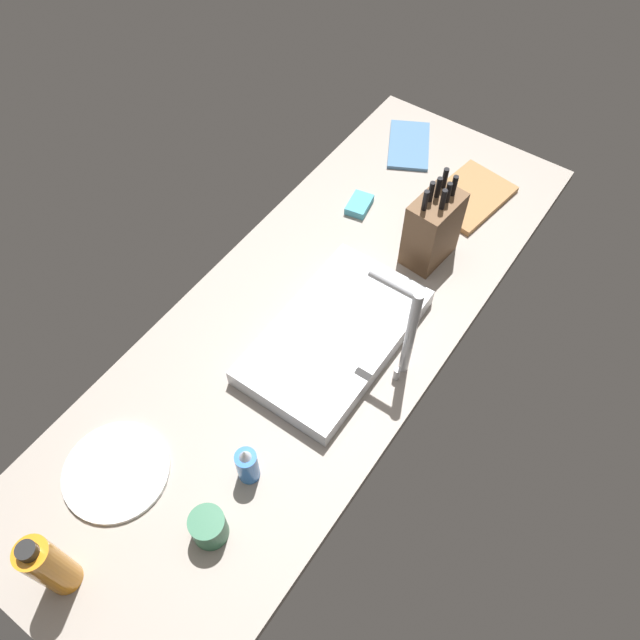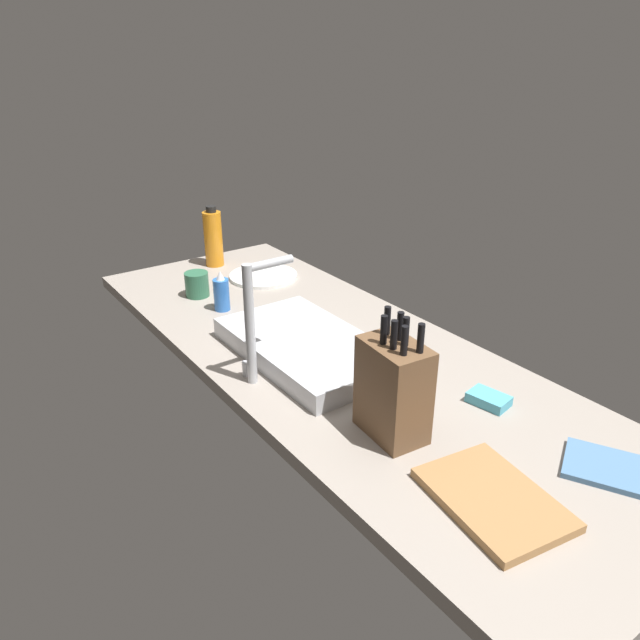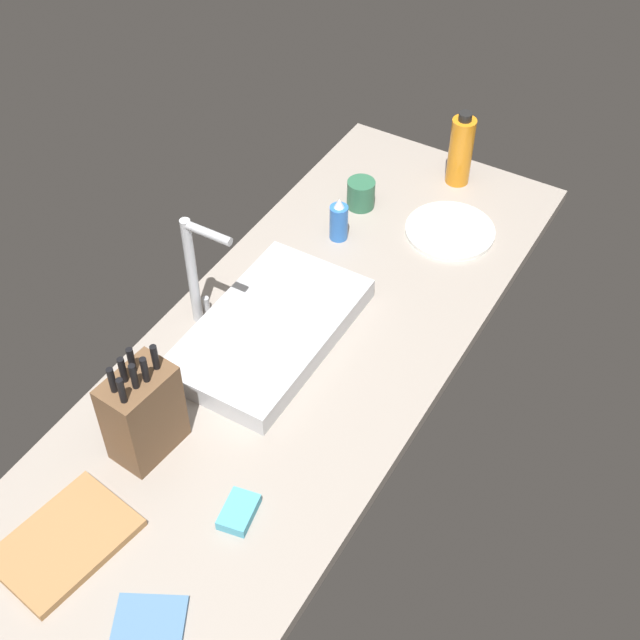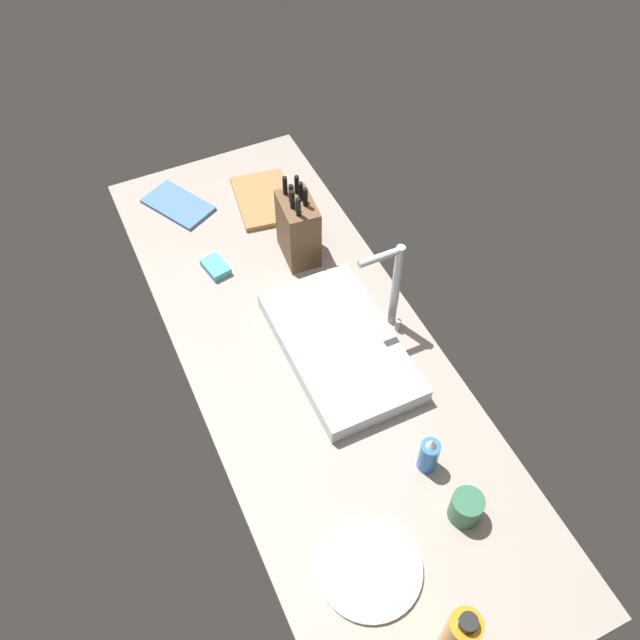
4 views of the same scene
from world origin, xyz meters
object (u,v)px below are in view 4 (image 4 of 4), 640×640
sink_basin (340,346)px  cutting_board (264,199)px  water_bottle (459,637)px  knife_block (298,228)px  soap_bottle (429,455)px  dinner_plate (370,569)px  dish_sponge (216,267)px  dish_towel (178,205)px  faucet (393,282)px  coffee_mug (466,508)px

sink_basin → cutting_board: size_ratio=1.94×
water_bottle → knife_block: bearing=171.6°
sink_basin → soap_bottle: soap_bottle is taller
dinner_plate → dish_sponge: bearing=-179.7°
water_bottle → dinner_plate: size_ratio=0.93×
sink_basin → dish_towel: size_ratio=2.20×
faucet → dish_sponge: size_ratio=3.37×
knife_block → dish_towel: size_ratio=1.20×
cutting_board → dinner_plate: (122.49, -24.66, -0.30)cm
cutting_board → water_bottle: water_bottle is taller
water_bottle → coffee_mug: size_ratio=2.77×
cutting_board → soap_bottle: (105.70, -0.04, 4.59)cm
cutting_board → coffee_mug: 120.49cm
dish_towel → coffee_mug: (130.40, 28.26, 3.42)cm
sink_basin → dish_sponge: 48.27cm
faucet → cutting_board: (-62.40, -12.78, -16.60)cm
soap_bottle → knife_block: bearing=179.5°
knife_block → dish_sponge: size_ratio=3.02×
knife_block → dinner_plate: 99.52cm
cutting_board → dish_sponge: bearing=-48.5°
dish_towel → dish_sponge: (32.17, 1.77, 0.60)cm
knife_block → dinner_plate: knife_block is taller
dinner_plate → soap_bottle: bearing=124.3°
sink_basin → knife_block: knife_block is taller
knife_block → coffee_mug: (93.65, 0.73, -6.89)cm
faucet → soap_bottle: 46.73cm
soap_bottle → coffee_mug: 14.88cm
sink_basin → coffee_mug: bearing=5.9°
faucet → dinner_plate: (60.09, -37.44, -16.90)cm
sink_basin → knife_block: (-38.94, 4.94, 8.27)cm
knife_block → cutting_board: bearing=-173.2°
cutting_board → dish_sponge: size_ratio=2.85×
faucet → coffee_mug: faucet is taller
sink_basin → dish_towel: (-75.69, -22.58, -2.04)cm
faucet → knife_block: bearing=-161.2°
knife_block → cutting_board: 28.61cm
dinner_plate → dish_towel: size_ratio=1.05×
coffee_mug → faucet: bearing=168.9°
cutting_board → soap_bottle: bearing=-0.0°
sink_basin → faucet: bearing=101.1°
knife_block → dish_towel: 47.06cm
sink_basin → water_bottle: (78.57, -12.49, 7.73)cm
cutting_board → dish_towel: bearing=-110.3°
faucet → coffee_mug: size_ratio=3.78×
faucet → soap_bottle: size_ratio=2.37×
dinner_plate → dish_sponge: dish_sponge is taller
dinner_plate → dish_towel: bearing=-179.0°
sink_basin → soap_bottle: size_ratio=3.90×
faucet → soap_bottle: bearing=-16.5°
soap_bottle → dish_towel: soap_bottle is taller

